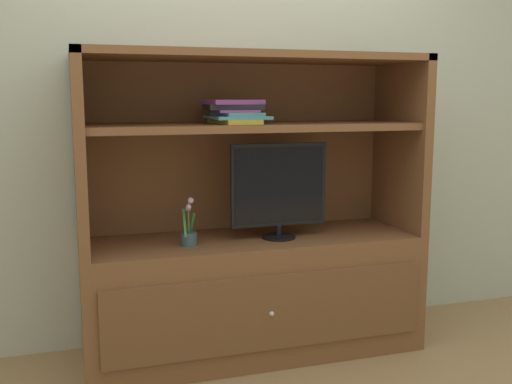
% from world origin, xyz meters
% --- Properties ---
extents(ground_plane, '(8.00, 8.00, 0.00)m').
position_xyz_m(ground_plane, '(0.00, 0.00, 0.00)').
color(ground_plane, '#99754C').
extents(painted_rear_wall, '(6.00, 0.10, 2.80)m').
position_xyz_m(painted_rear_wall, '(0.00, 0.75, 1.40)').
color(painted_rear_wall, '#ADB29E').
rests_on(painted_rear_wall, ground_plane).
extents(media_console, '(1.78, 0.60, 1.59)m').
position_xyz_m(media_console, '(0.00, 0.41, 0.49)').
color(media_console, brown).
rests_on(media_console, ground_plane).
extents(tv_monitor, '(0.52, 0.18, 0.50)m').
position_xyz_m(tv_monitor, '(0.12, 0.34, 0.90)').
color(tv_monitor, black).
rests_on(tv_monitor, media_console).
extents(potted_plant, '(0.08, 0.10, 0.24)m').
position_xyz_m(potted_plant, '(-0.36, 0.32, 0.69)').
color(potted_plant, '#384C56').
rests_on(potted_plant, media_console).
extents(magazine_stack, '(0.31, 0.35, 0.12)m').
position_xyz_m(magazine_stack, '(-0.10, 0.40, 1.29)').
color(magazine_stack, gold).
rests_on(magazine_stack, media_console).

